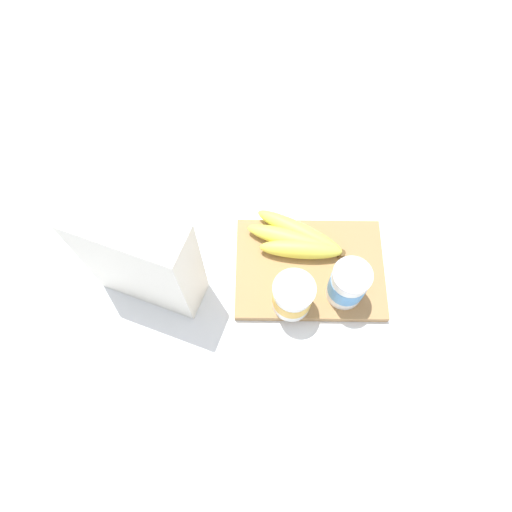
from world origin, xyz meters
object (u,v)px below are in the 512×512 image
object	(u,v)px
cutting_board	(309,269)
cereal_box	(142,260)
banana_bunch	(298,240)
yogurt_cup_front	(348,284)
yogurt_cup_back	(293,296)

from	to	relation	value
cutting_board	cereal_box	size ratio (longest dim) A/B	1.16
cutting_board	banana_bunch	distance (m)	0.06
cutting_board	cereal_box	distance (m)	0.32
cereal_box	yogurt_cup_front	world-z (taller)	cereal_box
cutting_board	yogurt_cup_front	world-z (taller)	yogurt_cup_front
yogurt_cup_front	yogurt_cup_back	world-z (taller)	yogurt_cup_front
cutting_board	yogurt_cup_back	bearing A→B (deg)	62.88
cutting_board	yogurt_cup_front	xyz separation A→B (m)	(-0.06, 0.05, 0.06)
banana_bunch	cutting_board	bearing A→B (deg)	115.27
yogurt_cup_front	yogurt_cup_back	distance (m)	0.10
cereal_box	banana_bunch	xyz separation A→B (m)	(-0.27, -0.08, -0.09)
cutting_board	cereal_box	world-z (taller)	cereal_box
yogurt_cup_back	cereal_box	bearing A→B (deg)	-9.03
yogurt_cup_front	banana_bunch	xyz separation A→B (m)	(0.08, -0.10, -0.03)
cereal_box	yogurt_cup_front	size ratio (longest dim) A/B	2.55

